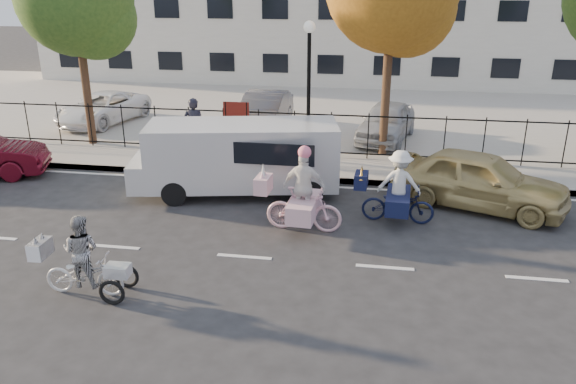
% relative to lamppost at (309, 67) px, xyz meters
% --- Properties ---
extents(ground, '(120.00, 120.00, 0.00)m').
position_rel_lamppost_xyz_m(ground, '(-0.50, -6.80, -3.11)').
color(ground, '#333334').
extents(road_markings, '(60.00, 9.52, 0.01)m').
position_rel_lamppost_xyz_m(road_markings, '(-0.50, -6.80, -3.11)').
color(road_markings, silver).
rests_on(road_markings, ground).
extents(curb, '(60.00, 0.10, 0.15)m').
position_rel_lamppost_xyz_m(curb, '(-0.50, -1.75, -3.04)').
color(curb, '#A8A399').
rests_on(curb, ground).
extents(sidewalk, '(60.00, 2.20, 0.15)m').
position_rel_lamppost_xyz_m(sidewalk, '(-0.50, -0.70, -3.04)').
color(sidewalk, '#A8A399').
rests_on(sidewalk, ground).
extents(parking_lot, '(60.00, 15.60, 0.15)m').
position_rel_lamppost_xyz_m(parking_lot, '(-0.50, 8.20, -3.04)').
color(parking_lot, '#A8A399').
rests_on(parking_lot, ground).
extents(iron_fence, '(58.00, 0.06, 1.50)m').
position_rel_lamppost_xyz_m(iron_fence, '(-0.50, 0.40, -2.21)').
color(iron_fence, black).
rests_on(iron_fence, sidewalk).
extents(building, '(34.00, 10.00, 6.00)m').
position_rel_lamppost_xyz_m(building, '(-0.50, 18.20, -0.11)').
color(building, silver).
rests_on(building, ground).
extents(lamppost, '(0.36, 0.36, 4.33)m').
position_rel_lamppost_xyz_m(lamppost, '(0.00, 0.00, 0.00)').
color(lamppost, black).
rests_on(lamppost, sidewalk).
extents(street_sign, '(0.85, 0.06, 1.80)m').
position_rel_lamppost_xyz_m(street_sign, '(-2.35, 0.00, -1.70)').
color(street_sign, black).
rests_on(street_sign, sidewalk).
extents(zebra_trike, '(1.87, 0.71, 1.61)m').
position_rel_lamppost_xyz_m(zebra_trike, '(-3.11, -8.76, -2.49)').
color(zebra_trike, silver).
rests_on(zebra_trike, ground).
extents(unicorn_bike, '(2.09, 1.46, 2.10)m').
position_rel_lamppost_xyz_m(unicorn_bike, '(0.54, -5.22, -2.34)').
color(unicorn_bike, '#F7BCCA').
rests_on(unicorn_bike, ground).
extents(bull_bike, '(1.98, 1.36, 1.83)m').
position_rel_lamppost_xyz_m(bull_bike, '(2.75, -4.34, -2.38)').
color(bull_bike, '#0F1533').
rests_on(bull_bike, ground).
extents(white_van, '(5.90, 2.85, 1.99)m').
position_rel_lamppost_xyz_m(white_van, '(-1.52, -3.00, -2.01)').
color(white_van, silver).
rests_on(white_van, ground).
extents(gold_sedan, '(4.75, 3.28, 1.50)m').
position_rel_lamppost_xyz_m(gold_sedan, '(4.89, -3.00, -2.36)').
color(gold_sedan, tan).
rests_on(gold_sedan, ground).
extents(pedestrian, '(0.72, 0.49, 1.89)m').
position_rel_lamppost_xyz_m(pedestrian, '(-3.78, -0.01, -2.02)').
color(pedestrian, black).
rests_on(pedestrian, sidewalk).
extents(lot_car_b, '(2.86, 4.70, 1.22)m').
position_rel_lamppost_xyz_m(lot_car_b, '(-8.87, 3.65, -2.35)').
color(lot_car_b, white).
rests_on(lot_car_b, parking_lot).
extents(lot_car_c, '(1.62, 4.44, 1.45)m').
position_rel_lamppost_xyz_m(lot_car_c, '(-2.16, 3.49, -2.24)').
color(lot_car_c, '#4B4C53').
rests_on(lot_car_c, parking_lot).
extents(lot_car_d, '(2.43, 4.24, 1.36)m').
position_rel_lamppost_xyz_m(lot_car_d, '(2.50, 2.86, -2.28)').
color(lot_car_d, '#ABAEB2').
rests_on(lot_car_d, parking_lot).
extents(tree_west, '(3.82, 3.82, 7.00)m').
position_rel_lamppost_xyz_m(tree_west, '(-7.72, 0.78, 1.78)').
color(tree_west, '#442D1D').
rests_on(tree_west, ground).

